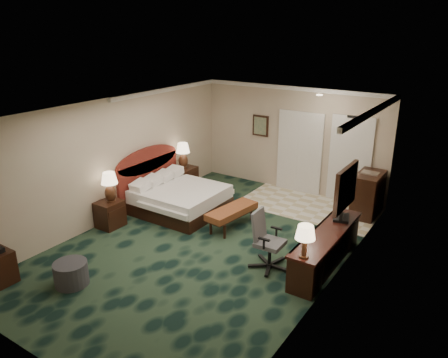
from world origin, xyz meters
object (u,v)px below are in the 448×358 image
Objects in this scene: desk_chair at (270,241)px; ottoman at (71,273)px; bed at (180,200)px; lamp_far at (183,156)px; bed_bench at (232,217)px; tv at (343,199)px; desk at (326,249)px; minibar at (368,194)px; nightstand_near at (110,214)px; lamp_near at (110,187)px; nightstand_far at (184,179)px.

ottoman is at bearing -139.44° from desk_chair.
bed is at bearing 157.98° from desk_chair.
lamp_far reaches higher than bed_bench.
bed_bench is 2.46m from tv.
desk is at bearing -7.11° from bed.
tv is 1.04× the size of minibar.
desk_chair reaches higher than nightstand_near.
nightstand_near is 5.75m from minibar.
lamp_near reaches higher than desk_chair.
nightstand_far is at bearing 160.91° from bed_bench.
bed is at bearing -55.09° from lamp_far.
tv reaches higher than nightstand_far.
ottoman is at bearing -83.91° from bed.
lamp_near is at bearing -117.41° from bed.
desk is at bearing -18.96° from lamp_far.
lamp_near reaches higher than desk.
tv is at bearing 88.72° from desk.
desk_chair is at bearing -27.47° from bed_bench.
bed_bench is 1.24× the size of tv.
nightstand_far is at bearing 89.39° from nightstand_near.
nightstand_near is 0.54× the size of desk_chair.
lamp_near is 0.51× the size of bed_bench.
desk is 1.00m from tv.
bed is 2.81× the size of lamp_far.
desk is at bearing -3.03° from bed_bench.
desk_chair is (-0.81, -0.60, 0.19)m from desk.
nightstand_far is 0.27× the size of desk.
nightstand_near is at bearing 120.56° from ottoman.
minibar is at bearing 14.21° from nightstand_far.
lamp_far is at bearing 89.41° from nightstand_near.
lamp_near is 0.61× the size of desk_chair.
tv is (3.36, 3.58, 0.88)m from ottoman.
desk is at bearing -89.15° from minibar.
lamp_far is (-0.01, 2.48, 0.07)m from lamp_near.
desk is (3.71, -0.46, 0.05)m from bed.
nightstand_near is 0.56× the size of tv.
lamp_far is (0.03, 2.53, 0.68)m from nightstand_near.
desk_chair is at bearing -30.49° from nightstand_far.
nightstand_far is at bearing 152.39° from tv.
lamp_far is at bearing 124.91° from bed.
bed_bench is at bearing 33.11° from nightstand_near.
desk reaches higher than ottoman.
lamp_near is at bearing -89.78° from lamp_far.
desk is 1.03m from desk_chair.
minibar is at bearing 90.85° from desk.
nightstand_near is at bearing -90.61° from nightstand_far.
nightstand_near is 2.63m from bed_bench.
lamp_near is 2.48m from lamp_far.
desk is at bearing 41.03° from ottoman.
lamp_far reaches higher than nightstand_far.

